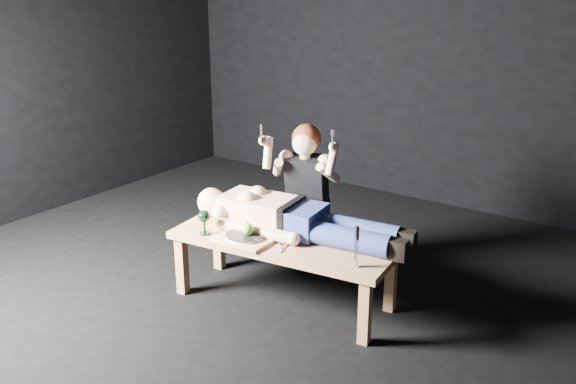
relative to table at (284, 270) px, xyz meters
The scene contains 13 objects.
ground 0.36m from the table, 161.54° to the right, with size 5.00×5.00×0.00m, color black.
back_wall 2.74m from the table, 96.24° to the left, with size 5.00×5.00×0.00m, color black.
table is the anchor object (origin of this frame).
lying_man 0.37m from the table, 77.03° to the left, with size 1.40×0.43×0.25m, color #F4B697, non-canonical shape.
kneeling_woman 0.66m from the table, 106.39° to the left, with size 0.60×0.67×1.12m, color black, non-canonical shape.
serving_tray 0.34m from the table, 136.84° to the right, with size 0.36×0.26×0.02m, color tan.
plate 0.36m from the table, 136.84° to the right, with size 0.24×0.24×0.02m, color white.
apple 0.38m from the table, 135.38° to the right, with size 0.08×0.08×0.08m, color #5CAF1F.
goblet 0.60m from the table, 152.55° to the right, with size 0.08×0.08×0.16m, color black, non-canonical shape.
fork_flat 0.44m from the table, 151.35° to the right, with size 0.01×0.16×0.01m, color #B2B2B7.
knife_flat 0.28m from the table, 53.61° to the right, with size 0.01×0.16×0.01m, color #B2B2B7.
spoon_flat 0.26m from the table, 64.32° to the right, with size 0.01×0.16×0.01m, color #B2B2B7.
carving_knife 0.69m from the table, ahead, with size 0.03×0.04×0.25m, color #B2B2B7, non-canonical shape.
Camera 1 is at (2.46, -2.95, 2.05)m, focal length 39.62 mm.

